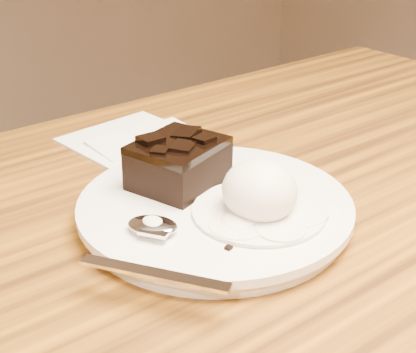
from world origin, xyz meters
TOP-DOWN VIEW (x-y plane):
  - plate at (0.01, 0.08)m, footprint 0.24×0.24m
  - brownie at (0.00, 0.12)m, footprint 0.10×0.09m
  - ice_cream_scoop at (0.02, 0.04)m, footprint 0.06×0.07m
  - melt_puddle at (0.02, 0.04)m, footprint 0.11×0.11m
  - spoon at (-0.07, 0.07)m, footprint 0.12×0.16m
  - napkin at (0.05, 0.28)m, footprint 0.15×0.15m
  - crumb_a at (0.03, 0.09)m, footprint 0.01×0.01m
  - crumb_b at (-0.03, 0.01)m, footprint 0.01×0.01m
  - crumb_c at (-0.02, 0.01)m, footprint 0.01×0.01m

SIDE VIEW (x-z plane):
  - napkin at x=0.05m, z-range 0.75..0.76m
  - plate at x=0.01m, z-range 0.75..0.77m
  - melt_puddle at x=0.02m, z-range 0.77..0.77m
  - crumb_b at x=-0.03m, z-range 0.77..0.77m
  - crumb_a at x=0.03m, z-range 0.77..0.77m
  - crumb_c at x=-0.02m, z-range 0.77..0.77m
  - spoon at x=-0.07m, z-range 0.77..0.78m
  - brownie at x=0.00m, z-range 0.77..0.81m
  - ice_cream_scoop at x=0.02m, z-range 0.77..0.82m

